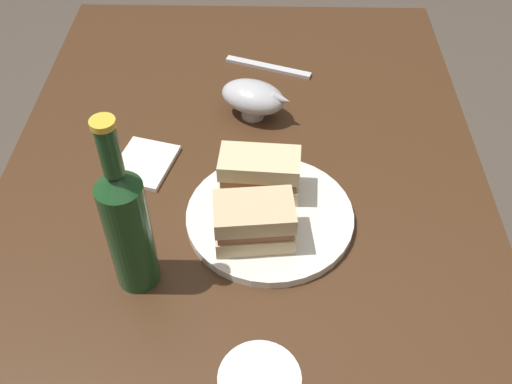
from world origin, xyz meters
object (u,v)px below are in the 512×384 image
gravy_boat (254,97)px  napkin (144,163)px  cider_bottle (127,225)px  sandwich_half_left (260,174)px  sandwich_half_right (254,222)px  fork (268,67)px  plate (270,217)px

gravy_boat → napkin: bearing=127.1°
gravy_boat → cider_bottle: (-0.37, 0.15, 0.07)m
sandwich_half_left → cider_bottle: cider_bottle is taller
sandwich_half_right → cider_bottle: 0.18m
fork → sandwich_half_left: bearing=-72.4°
plate → sandwich_half_left: 0.07m
sandwich_half_left → sandwich_half_right: bearing=176.4°
sandwich_half_right → cider_bottle: bearing=111.5°
gravy_boat → fork: 0.16m
sandwich_half_right → napkin: 0.26m
sandwich_half_left → napkin: sandwich_half_left is taller
sandwich_half_left → plate: bearing=-161.6°
cider_bottle → fork: 0.56m
gravy_boat → napkin: gravy_boat is taller
sandwich_half_left → sandwich_half_right: (-0.10, 0.01, -0.00)m
sandwich_half_right → napkin: size_ratio=1.10×
sandwich_half_left → gravy_boat: (0.21, 0.01, -0.01)m
napkin → fork: bearing=-35.5°
plate → napkin: bearing=60.8°
plate → gravy_boat: gravy_boat is taller
cider_bottle → plate: bearing=-58.8°
plate → cider_bottle: (-0.11, 0.18, 0.10)m
plate → fork: (0.41, 0.01, -0.00)m
plate → sandwich_half_left: (0.05, 0.02, 0.04)m
sandwich_half_left → gravy_boat: sandwich_half_left is taller
plate → cider_bottle: 0.24m
sandwich_half_right → fork: 0.46m
gravy_boat → napkin: size_ratio=1.27×
cider_bottle → napkin: bearing=7.1°
napkin → fork: napkin is taller
gravy_boat → napkin: 0.23m
sandwich_half_right → fork: sandwich_half_right is taller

